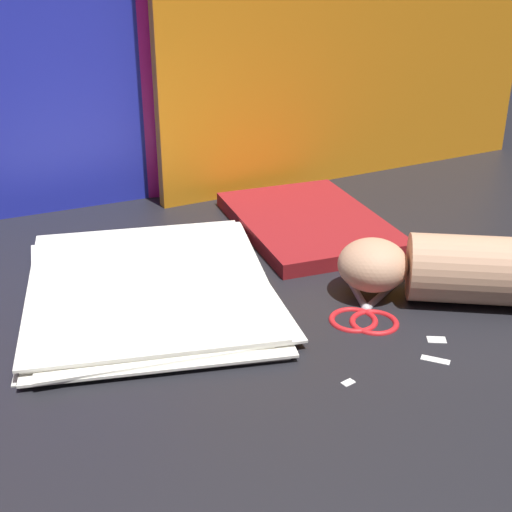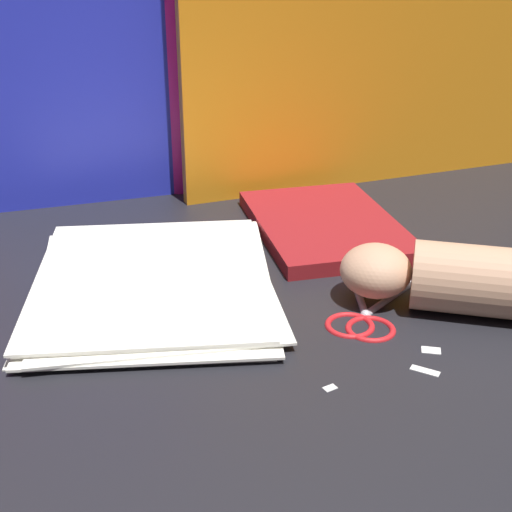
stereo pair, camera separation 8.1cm
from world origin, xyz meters
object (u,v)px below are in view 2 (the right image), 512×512
Objects in this scene: paper_stack at (154,283)px; book_closed at (325,225)px; hand_forearm at (489,282)px; scissors at (365,313)px.

paper_stack is 1.23× the size of book_closed.
book_closed is 0.89× the size of hand_forearm.
hand_forearm is (0.14, -0.01, 0.04)m from scissors.
paper_stack is at bearing 162.43° from hand_forearm.
scissors is at bearing -93.44° from book_closed.
paper_stack is 1.97× the size of scissors.
hand_forearm is at bearing -5.75° from scissors.
book_closed is at bearing 29.42° from paper_stack.
paper_stack is at bearing -150.58° from book_closed.
scissors is at bearing -23.90° from paper_stack.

